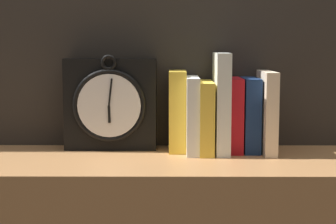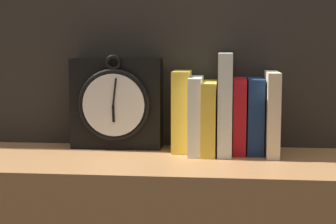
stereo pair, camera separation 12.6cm
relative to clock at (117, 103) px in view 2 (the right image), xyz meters
name	(u,v)px [view 2 (the right image)]	position (x,y,z in m)	size (l,w,h in m)	color
clock	(117,103)	(0.00, 0.00, 0.00)	(0.22, 0.08, 0.23)	black
book_slot0_yellow	(182,111)	(0.16, -0.02, -0.02)	(0.04, 0.11, 0.20)	yellow
book_slot1_white	(196,115)	(0.20, -0.04, -0.02)	(0.03, 0.15, 0.18)	white
book_slot2_yellow	(209,117)	(0.23, -0.04, -0.03)	(0.03, 0.16, 0.17)	yellow
book_slot3_white	(225,103)	(0.27, -0.04, 0.01)	(0.03, 0.15, 0.24)	silver
book_slot4_red	(239,116)	(0.30, -0.02, -0.02)	(0.03, 0.13, 0.18)	red
book_slot5_navy	(255,116)	(0.34, -0.02, -0.02)	(0.04, 0.12, 0.18)	navy
book_slot6_cream	(272,113)	(0.38, -0.04, -0.02)	(0.03, 0.16, 0.20)	beige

